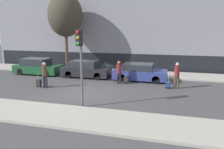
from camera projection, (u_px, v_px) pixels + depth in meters
ground_plane at (80, 93)px, 13.85m from camera, size 80.00×80.00×0.00m
sidewalk_near at (48, 114)px, 10.29m from camera, size 28.00×2.50×0.12m
sidewalk_far at (110, 72)px, 20.45m from camera, size 28.00×3.00×0.12m
building_facade at (119, 24)px, 22.85m from camera, size 28.00×2.65×9.06m
parked_car_0 at (38, 67)px, 19.72m from camera, size 4.20×1.79×1.44m
parked_car_1 at (86, 70)px, 18.47m from camera, size 4.07×1.77×1.40m
parked_car_2 at (140, 72)px, 17.32m from camera, size 4.18×1.92×1.34m
pedestrian_left at (45, 73)px, 14.94m from camera, size 0.35×0.34×1.80m
trolley_left at (39, 82)px, 15.27m from camera, size 0.34×0.29×1.09m
pedestrian_center at (119, 71)px, 16.10m from camera, size 0.34×0.34×1.72m
trolley_center at (126, 79)px, 16.28m from camera, size 0.34×0.29×1.06m
pedestrian_right at (177, 74)px, 14.75m from camera, size 0.34×0.34×1.80m
trolley_right at (168, 84)px, 14.89m from camera, size 0.34×0.29×1.04m
traffic_light at (80, 53)px, 10.76m from camera, size 0.28×0.47×3.98m
parked_bicycle at (108, 67)px, 20.44m from camera, size 1.77×0.06×0.96m
bare_tree_near_crossing at (65, 16)px, 20.70m from camera, size 3.30×3.30×7.20m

